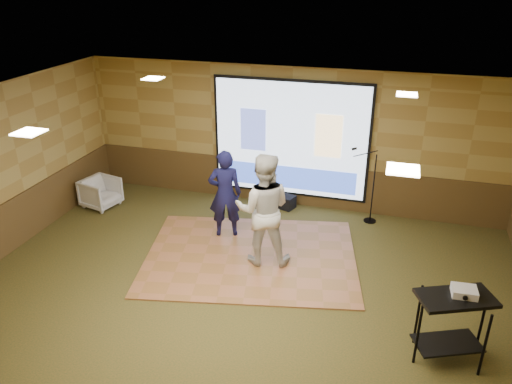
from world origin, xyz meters
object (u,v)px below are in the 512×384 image
(av_table, at_px, (453,315))
(duffel_bag, at_px, (284,201))
(dance_floor, at_px, (251,256))
(player_left, at_px, (225,194))
(projector, at_px, (464,292))
(mic_stand, at_px, (369,199))
(projector_screen, at_px, (290,140))
(banquet_chair, at_px, (101,193))
(player_right, at_px, (263,209))

(av_table, distance_m, duffel_bag, 5.02)
(dance_floor, distance_m, player_left, 1.29)
(dance_floor, xyz_separation_m, player_left, (-0.69, 0.64, 0.88))
(dance_floor, relative_size, projector, 12.26)
(av_table, bearing_deg, player_left, 148.98)
(mic_stand, bearing_deg, dance_floor, -156.67)
(mic_stand, height_order, duffel_bag, mic_stand)
(projector_screen, bearing_deg, projector, -51.79)
(projector_screen, relative_size, mic_stand, 2.10)
(projector_screen, relative_size, av_table, 3.30)
(projector, bearing_deg, banquet_chair, 155.33)
(av_table, height_order, banquet_chair, av_table)
(av_table, relative_size, projector, 3.28)
(mic_stand, height_order, banquet_chair, mic_stand)
(projector, distance_m, banquet_chair, 7.62)
(player_left, distance_m, banquet_chair, 3.13)
(projector, distance_m, duffel_bag, 5.08)
(player_right, distance_m, mic_stand, 2.73)
(projector_screen, distance_m, projector, 5.13)
(player_left, relative_size, duffel_bag, 3.85)
(projector_screen, height_order, duffel_bag, projector_screen)
(dance_floor, height_order, projector, projector)
(banquet_chair, bearing_deg, player_right, -93.01)
(player_left, bearing_deg, dance_floor, 117.28)
(player_right, xyz_separation_m, banquet_chair, (-3.98, 1.19, -0.71))
(duffel_bag, bearing_deg, mic_stand, -4.77)
(av_table, distance_m, banquet_chair, 7.54)
(mic_stand, bearing_deg, banquet_chair, 166.00)
(dance_floor, xyz_separation_m, player_right, (0.25, -0.08, 1.02))
(player_left, bearing_deg, av_table, 128.85)
(av_table, bearing_deg, duffel_bag, 128.79)
(player_right, bearing_deg, mic_stand, -139.92)
(dance_floor, xyz_separation_m, banquet_chair, (-3.73, 1.11, 0.31))
(player_right, distance_m, projector, 3.46)
(dance_floor, bearing_deg, projector_screen, 85.92)
(player_left, height_order, duffel_bag, player_left)
(av_table, bearing_deg, dance_floor, 151.93)
(banquet_chair, xyz_separation_m, duffel_bag, (3.85, 1.05, -0.18))
(projector_screen, distance_m, mic_stand, 2.03)
(dance_floor, distance_m, projector, 3.87)
(projector, height_order, duffel_bag, projector)
(projector_screen, height_order, projector, projector_screen)
(mic_stand, bearing_deg, duffel_bag, 152.14)
(projector_screen, height_order, av_table, projector_screen)
(av_table, relative_size, banquet_chair, 1.42)
(dance_floor, bearing_deg, player_left, 137.41)
(dance_floor, xyz_separation_m, duffel_bag, (0.12, 2.16, 0.13))
(projector_screen, height_order, player_left, projector_screen)
(player_right, distance_m, duffel_bag, 2.42)
(dance_floor, bearing_deg, av_table, -28.07)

